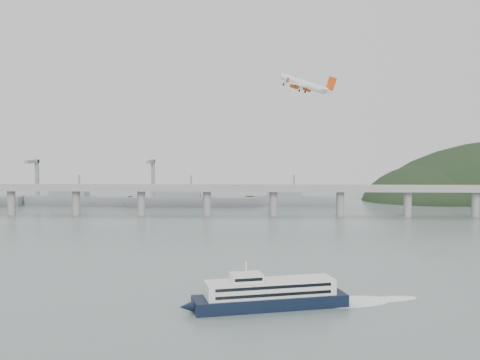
{
  "coord_description": "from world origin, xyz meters",
  "views": [
    {
      "loc": [
        9.61,
        -219.99,
        53.13
      ],
      "look_at": [
        0.0,
        55.0,
        36.0
      ],
      "focal_mm": 42.0,
      "sensor_mm": 36.0,
      "label": 1
    }
  ],
  "objects": [
    {
      "name": "distant_fleet",
      "position": [
        -155.36,
        265.08,
        6.22
      ],
      "size": [
        453.0,
        60.9,
        40.0
      ],
      "color": "slate",
      "rests_on": "ground"
    },
    {
      "name": "bridge",
      "position": [
        -1.15,
        200.0,
        17.65
      ],
      "size": [
        800.0,
        22.0,
        23.9
      ],
      "color": "gray",
      "rests_on": "ground"
    },
    {
      "name": "ferry",
      "position": [
        13.13,
        -38.86,
        4.26
      ],
      "size": [
        81.79,
        30.6,
        15.72
      ],
      "rotation": [
        0.0,
        0.0,
        0.26
      ],
      "color": "black",
      "rests_on": "ground"
    },
    {
      "name": "airliner",
      "position": [
        34.09,
        91.26,
        86.48
      ],
      "size": [
        32.94,
        31.88,
        16.3
      ],
      "rotation": [
        0.05,
        -0.34,
        2.43
      ],
      "color": "white",
      "rests_on": "ground"
    },
    {
      "name": "ground",
      "position": [
        0.0,
        0.0,
        0.0
      ],
      "size": [
        900.0,
        900.0,
        0.0
      ],
      "primitive_type": "plane",
      "color": "slate",
      "rests_on": "ground"
    }
  ]
}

